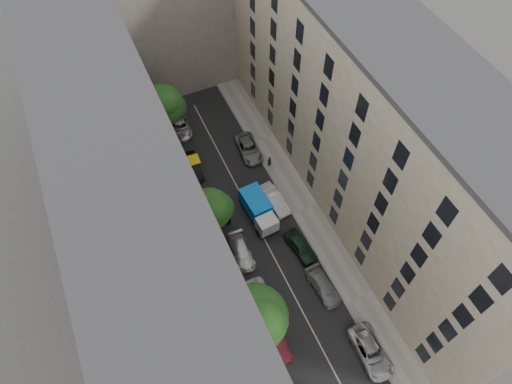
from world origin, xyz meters
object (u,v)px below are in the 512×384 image
car_right_2 (301,246)px  car_left_2 (262,302)px  tree_near (257,319)px  lamp_post (256,312)px  car_left_4 (220,209)px  pedestrian (269,162)px  car_left_1 (275,339)px  tree_far (164,107)px  car_right_1 (323,286)px  car_left_6 (180,126)px  car_left_3 (242,251)px  tree_mid (212,211)px  car_left_5 (193,166)px  tarp_truck (259,210)px  car_right_3 (274,200)px  car_right_0 (371,352)px  car_right_4 (249,148)px

car_right_2 → car_left_2: bearing=-155.9°
tree_near → lamp_post: 3.54m
car_left_4 → car_right_2: bearing=-46.8°
pedestrian → car_left_4: bearing=15.8°
car_left_1 → pedestrian: 19.99m
car_left_2 → tree_far: 23.41m
pedestrian → car_right_2: bearing=72.0°
car_right_1 → car_left_6: bearing=98.1°
car_left_3 → tree_mid: 5.62m
car_right_1 → car_left_4: bearing=110.7°
car_left_1 → car_left_6: (0.70, 27.90, -0.09)m
car_left_4 → tree_mid: tree_mid is taller
car_left_4 → car_left_5: 6.57m
tarp_truck → car_left_2: bearing=-116.8°
car_left_2 → car_right_3: car_right_3 is taller
car_right_1 → pedestrian: size_ratio=2.89×
car_right_0 → car_right_3: 17.92m
car_left_4 → car_right_0: 20.33m
car_left_5 → tree_far: size_ratio=0.51×
car_left_2 → pedestrian: (7.64, 14.67, 0.23)m
car_left_6 → car_right_3: (5.70, -14.45, 0.09)m
car_left_5 → car_right_1: car_left_5 is taller
car_left_1 → pedestrian: (8.10, 18.27, 0.16)m
tree_near → car_left_5: bearing=85.6°
car_left_6 → car_right_3: bearing=-64.6°
car_right_2 → car_right_0: bearing=-93.5°
car_left_1 → lamp_post: (-0.99, 1.90, 3.17)m
car_left_2 → car_right_4: car_right_4 is taller
pedestrian → car_left_6: bearing=-61.7°
car_right_2 → tree_near: size_ratio=0.43×
tarp_truck → tree_far: 15.38m
car_left_3 → car_right_0: size_ratio=0.86×
tree_near → car_left_4: bearing=81.1°
car_left_1 → car_left_6: size_ratio=0.96×
car_right_3 → car_right_4: bearing=79.9°
car_left_2 → tree_mid: (-1.37, 8.56, 4.43)m
car_left_6 → pedestrian: bearing=-48.6°
car_left_3 → car_left_6: 18.70m
car_right_4 → car_right_3: bearing=-88.9°
tree_far → pedestrian: tree_far is taller
car_right_2 → tree_far: bearing=103.5°
car_left_5 → car_right_3: 10.15m
tarp_truck → car_right_1: size_ratio=1.26×
car_left_3 → car_left_4: bearing=96.4°
car_right_0 → car_left_1: bearing=150.3°
car_right_4 → tree_mid: size_ratio=0.67×
car_left_2 → pedestrian: pedestrian is taller
car_right_0 → pedestrian: pedestrian is taller
car_left_6 → car_right_0: (6.50, -32.35, 0.06)m
tree_far → lamp_post: size_ratio=1.38×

